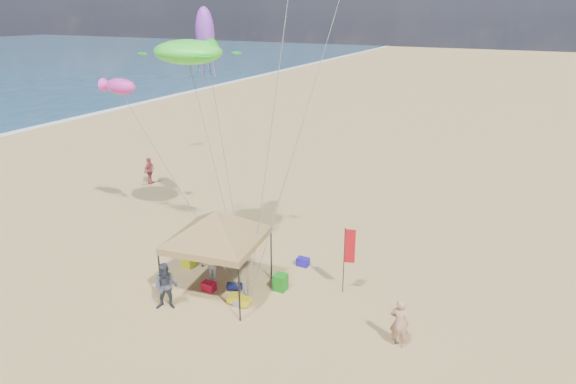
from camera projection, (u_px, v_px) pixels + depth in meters
name	position (u px, v px, depth m)	size (l,w,h in m)	color
ground	(253.00, 314.00, 19.40)	(280.00, 280.00, 0.00)	tan
canopy_tent	(216.00, 214.00, 19.78)	(6.67, 6.67, 4.15)	black
feather_flag	(348.00, 250.00, 20.19)	(0.43, 0.15, 2.90)	black
cooler_red	(209.00, 286.00, 20.94)	(0.54, 0.38, 0.38)	#AB0D26
cooler_blue	(303.00, 262.00, 22.96)	(0.54, 0.38, 0.38)	#2114A7
bag_navy	(234.00, 286.00, 20.96)	(0.36, 0.36, 0.60)	#0D123C
bag_orange	(235.00, 244.00, 24.76)	(0.36, 0.36, 0.60)	#FFB50E
chair_green	(281.00, 282.00, 20.95)	(0.50, 0.50, 0.70)	#157715
chair_yellow	(188.00, 260.00, 22.83)	(0.50, 0.50, 0.70)	#CADB18
crate_grey	(238.00, 303.00, 19.86)	(0.34, 0.30, 0.28)	gray
beach_cart	(239.00, 300.00, 19.97)	(0.90, 0.50, 0.24)	gold
person_near_a	(399.00, 323.00, 17.30)	(0.67, 0.44, 1.83)	tan
person_near_b	(166.00, 287.00, 19.45)	(0.94, 0.73, 1.93)	#323744
person_near_c	(212.00, 261.00, 21.58)	(1.12, 0.64, 1.73)	beige
person_far_a	(149.00, 171.00, 33.43)	(1.05, 0.44, 1.78)	#A63F47
turtle_kite	(188.00, 52.00, 21.92)	(3.19, 2.55, 1.06)	#3BF533
fish_kite	(121.00, 86.00, 24.38)	(1.76, 0.88, 0.78)	#DC34AA
squid_kite	(205.00, 33.00, 23.27)	(0.88, 0.88, 2.29)	purple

